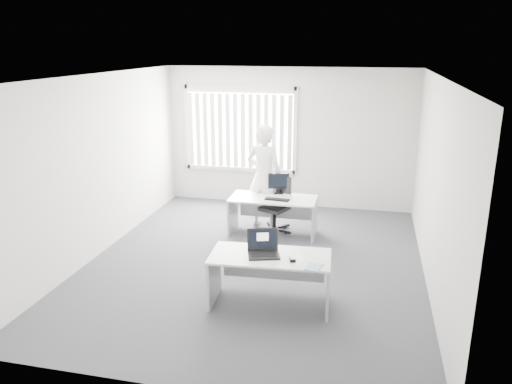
% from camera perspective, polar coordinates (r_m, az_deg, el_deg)
% --- Properties ---
extents(ground, '(6.00, 6.00, 0.00)m').
position_cam_1_polar(ground, '(7.72, -0.15, -8.12)').
color(ground, '#43434A').
rests_on(ground, ground).
extents(wall_back, '(5.00, 0.02, 2.80)m').
position_cam_1_polar(wall_back, '(10.12, 3.73, 6.16)').
color(wall_back, beige).
rests_on(wall_back, ground).
extents(wall_front, '(5.00, 0.02, 2.80)m').
position_cam_1_polar(wall_front, '(4.53, -8.88, -7.43)').
color(wall_front, beige).
rests_on(wall_front, ground).
extents(wall_left, '(0.02, 6.00, 2.80)m').
position_cam_1_polar(wall_left, '(8.17, -17.51, 2.88)').
color(wall_left, beige).
rests_on(wall_left, ground).
extents(wall_right, '(0.02, 6.00, 2.80)m').
position_cam_1_polar(wall_right, '(7.13, 19.82, 0.72)').
color(wall_right, beige).
rests_on(wall_right, ground).
extents(ceiling, '(5.00, 6.00, 0.02)m').
position_cam_1_polar(ceiling, '(7.03, -0.16, 13.09)').
color(ceiling, white).
rests_on(ceiling, wall_back).
extents(window, '(2.32, 0.06, 1.76)m').
position_cam_1_polar(window, '(10.27, -1.85, 7.18)').
color(window, silver).
rests_on(window, wall_back).
extents(blinds, '(2.20, 0.10, 1.50)m').
position_cam_1_polar(blinds, '(10.21, -1.93, 6.96)').
color(blinds, white).
rests_on(blinds, wall_back).
extents(desk_near, '(1.55, 0.80, 0.69)m').
position_cam_1_polar(desk_near, '(6.37, 1.62, -8.82)').
color(desk_near, white).
rests_on(desk_near, ground).
extents(desk_far, '(1.49, 0.71, 0.68)m').
position_cam_1_polar(desk_far, '(8.66, 1.96, -1.86)').
color(desk_far, white).
rests_on(desk_far, ground).
extents(office_chair, '(0.73, 0.73, 0.98)m').
position_cam_1_polar(office_chair, '(8.93, 2.29, -2.53)').
color(office_chair, black).
rests_on(office_chair, ground).
extents(person, '(0.77, 0.60, 1.89)m').
position_cam_1_polar(person, '(8.94, 0.96, 1.78)').
color(person, silver).
rests_on(person, ground).
extents(laptop, '(0.47, 0.45, 0.30)m').
position_cam_1_polar(laptop, '(6.21, 0.90, -6.07)').
color(laptop, black).
rests_on(laptop, desk_near).
extents(paper_sheet, '(0.31, 0.26, 0.00)m').
position_cam_1_polar(paper_sheet, '(6.23, 4.26, -7.55)').
color(paper_sheet, white).
rests_on(paper_sheet, desk_near).
extents(mouse, '(0.10, 0.13, 0.05)m').
position_cam_1_polar(mouse, '(6.15, 4.20, -7.63)').
color(mouse, silver).
rests_on(mouse, paper_sheet).
extents(booklet, '(0.21, 0.26, 0.01)m').
position_cam_1_polar(booklet, '(6.01, 6.66, -8.50)').
color(booklet, white).
rests_on(booklet, desk_near).
extents(keyboard, '(0.43, 0.18, 0.02)m').
position_cam_1_polar(keyboard, '(8.48, 2.41, -0.86)').
color(keyboard, black).
rests_on(keyboard, desk_far).
extents(monitor, '(0.38, 0.18, 0.37)m').
position_cam_1_polar(monitor, '(8.80, 2.60, 0.97)').
color(monitor, black).
rests_on(monitor, desk_far).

